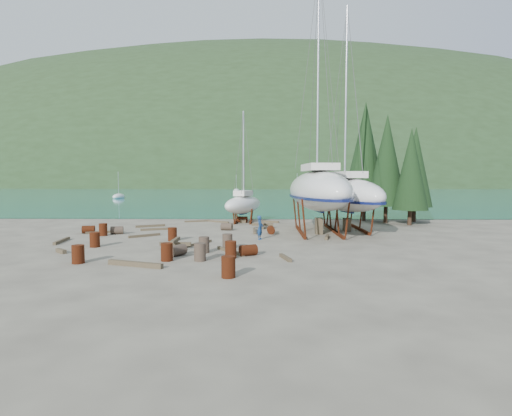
{
  "coord_description": "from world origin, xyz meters",
  "views": [
    {
      "loc": [
        1.13,
        -25.14,
        3.98
      ],
      "look_at": [
        0.61,
        3.0,
        2.0
      ],
      "focal_mm": 28.0,
      "sensor_mm": 36.0,
      "label": 1
    }
  ],
  "objects_px": {
    "large_sailboat_near": "(318,190)",
    "worker": "(260,228)",
    "large_sailboat_far": "(346,194)",
    "small_sailboat_shore": "(243,204)"
  },
  "relations": [
    {
      "from": "large_sailboat_near",
      "to": "large_sailboat_far",
      "type": "height_order",
      "value": "large_sailboat_near"
    },
    {
      "from": "large_sailboat_near",
      "to": "worker",
      "type": "relative_size",
      "value": 12.46
    },
    {
      "from": "large_sailboat_near",
      "to": "large_sailboat_far",
      "type": "relative_size",
      "value": 1.14
    },
    {
      "from": "large_sailboat_far",
      "to": "small_sailboat_shore",
      "type": "distance_m",
      "value": 10.24
    },
    {
      "from": "large_sailboat_far",
      "to": "worker",
      "type": "xyz_separation_m",
      "value": [
        -6.71,
        -5.0,
        -2.05
      ]
    },
    {
      "from": "small_sailboat_shore",
      "to": "worker",
      "type": "distance_m",
      "value": 10.96
    },
    {
      "from": "large_sailboat_far",
      "to": "small_sailboat_shore",
      "type": "height_order",
      "value": "large_sailboat_far"
    },
    {
      "from": "large_sailboat_far",
      "to": "worker",
      "type": "distance_m",
      "value": 8.62
    },
    {
      "from": "worker",
      "to": "small_sailboat_shore",
      "type": "bearing_deg",
      "value": 24.12
    },
    {
      "from": "large_sailboat_far",
      "to": "small_sailboat_shore",
      "type": "bearing_deg",
      "value": 132.63
    }
  ]
}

